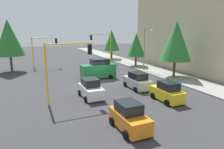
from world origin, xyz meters
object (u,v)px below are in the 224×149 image
Objects in this scene: tree_opposite_side at (9,38)px; tree_roadside_mid at (136,45)px; car_silver at (137,81)px; car_orange at (129,117)px; traffic_signal_near_right at (66,61)px; car_yellow at (167,92)px; tree_roadside_far at (112,40)px; car_blue at (99,65)px; delivery_van_green at (98,69)px; street_lamp_curbside at (146,45)px; tree_roadside_near at (176,41)px; traffic_signal_far_right at (43,46)px; traffic_signal_far_left at (102,42)px; car_white at (91,89)px.

tree_opposite_side is 1.37× the size of tree_roadside_mid.
car_orange is (8.54, -5.68, -0.00)m from car_silver.
car_yellow is (3.57, 9.01, -3.17)m from traffic_signal_near_right.
car_blue is at bearing -33.50° from tree_roadside_far.
tree_opposite_side reaches higher than car_blue.
traffic_signal_near_right is at bearing -80.99° from car_silver.
traffic_signal_near_right is 10.45m from delivery_van_green.
street_lamp_curbside is 9.44m from delivery_van_green.
tree_opposite_side is (-14.00, -21.50, 0.26)m from tree_roadside_near.
car_blue is at bearing -87.24° from tree_roadside_mid.
tree_roadside_near is 0.95× the size of tree_opposite_side.
traffic_signal_far_left is at bearing 90.00° from traffic_signal_far_right.
tree_roadside_far reaches higher than traffic_signal_far_right.
tree_roadside_mid is at bearing 2.86° from tree_roadside_far.
traffic_signal_far_left is 16.73m from tree_roadside_near.
delivery_van_green is at bearing -160.13° from car_silver.
car_silver is 12.29m from car_blue.
tree_roadside_mid is 14.87m from car_silver.
traffic_signal_far_left reaches higher than car_white.
delivery_van_green is (6.00, -9.58, -2.70)m from tree_roadside_mid.
tree_roadside_near is 1.31× the size of tree_roadside_mid.
tree_roadside_far is 1.37× the size of delivery_van_green.
car_silver and car_white have the same top height.
tree_roadside_mid is (6.00, 15.65, 0.16)m from traffic_signal_far_right.
tree_opposite_side reaches higher than car_yellow.
car_blue is (6.35, 8.30, -2.93)m from traffic_signal_far_right.
car_white is (7.54, -3.62, -0.39)m from delivery_van_green.
tree_opposite_side is 26.87m from car_orange.
tree_opposite_side reaches higher than tree_roadside_mid.
car_blue is (0.35, -7.35, -3.09)m from tree_roadside_mid.
tree_roadside_far is 26.97m from car_white.
tree_roadside_near reaches higher than tree_roadside_far.
traffic_signal_near_right is 9.20m from car_silver.
street_lamp_curbside is 4.48m from tree_roadside_mid.
traffic_signal_near_right is 0.87× the size of tree_roadside_far.
delivery_van_green is 1.33× the size of car_orange.
traffic_signal_far_right reaches higher than car_yellow.
car_orange is 7.65m from car_white.
traffic_signal_far_right reaches higher than car_orange.
tree_opposite_side is (2.00, -16.73, 1.34)m from traffic_signal_far_left.
traffic_signal_far_right is 16.76m from tree_roadside_mid.
car_white is at bearing -24.56° from traffic_signal_far_left.
tree_roadside_near is 2.21× the size of car_orange.
tree_opposite_side reaches higher than delivery_van_green.
tree_roadside_far reaches higher than car_yellow.
car_orange is at bearing -35.68° from street_lamp_curbside.
tree_roadside_mid is at bearing -177.14° from tree_roadside_near.
traffic_signal_far_left is 1.62× the size of car_white.
tree_roadside_near is at bearing 68.36° from delivery_van_green.
traffic_signal_far_right is 1.35× the size of car_silver.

